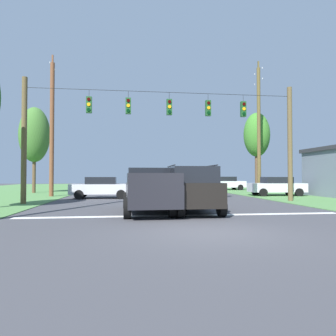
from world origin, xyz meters
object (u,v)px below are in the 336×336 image
object	(u,v)px
pickup_truck	(150,190)
suv_black	(190,188)
distant_car_crossing_white	(225,183)
utility_pole_mid_right	(259,128)
tree_roadside_left	(257,136)
distant_car_oncoming	(277,186)
tree_roadside_right	(34,135)
distant_car_far_parked	(101,187)
utility_pole_near_left	(52,128)
overhead_signal_span	(165,134)

from	to	relation	value
pickup_truck	suv_black	bearing A→B (deg)	-6.97
distant_car_crossing_white	utility_pole_mid_right	xyz separation A→B (m)	(0.19, -8.73, 4.92)
distant_car_crossing_white	tree_roadside_left	xyz separation A→B (m)	(1.14, -6.07, 4.62)
pickup_truck	distant_car_oncoming	xyz separation A→B (m)	(10.86, 9.96, -0.18)
suv_black	tree_roadside_right	world-z (taller)	tree_roadside_right
suv_black	distant_car_crossing_white	world-z (taller)	suv_black
distant_car_far_parked	utility_pole_near_left	world-z (taller)	utility_pole_near_left
utility_pole_mid_right	tree_roadside_left	size ratio (longest dim) A/B	1.51
suv_black	distant_car_far_parked	distance (m)	10.32
overhead_signal_span	distant_car_oncoming	xyz separation A→B (m)	(9.59, 5.11, -3.34)
overhead_signal_span	suv_black	bearing A→B (deg)	-84.49
distant_car_far_parked	utility_pole_mid_right	bearing A→B (deg)	11.31
distant_car_far_parked	tree_roadside_right	world-z (taller)	tree_roadside_right
distant_car_oncoming	utility_pole_near_left	distance (m)	18.30
suv_black	distant_car_far_parked	world-z (taller)	suv_black
distant_car_crossing_white	distant_car_oncoming	xyz separation A→B (m)	(0.92, -10.39, 0.00)
suv_black	tree_roadside_left	bearing A→B (deg)	57.24
pickup_truck	distant_car_crossing_white	size ratio (longest dim) A/B	1.24
distant_car_crossing_white	distant_car_far_parked	distance (m)	17.08
pickup_truck	utility_pole_mid_right	distance (m)	16.13
tree_roadside_left	tree_roadside_right	bearing A→B (deg)	173.18
utility_pole_mid_right	distant_car_far_parked	bearing A→B (deg)	-168.69
distant_car_far_parked	distant_car_oncoming	bearing A→B (deg)	3.92
distant_car_oncoming	utility_pole_near_left	bearing A→B (deg)	175.74
utility_pole_mid_right	tree_roadside_left	distance (m)	2.84
pickup_truck	tree_roadside_left	distance (m)	18.61
overhead_signal_span	distant_car_crossing_white	bearing A→B (deg)	60.78
tree_roadside_right	tree_roadside_left	distance (m)	20.91
distant_car_oncoming	tree_roadside_right	size ratio (longest dim) A/B	0.55
distant_car_crossing_white	utility_pole_mid_right	size ratio (longest dim) A/B	0.38
utility_pole_mid_right	utility_pole_near_left	world-z (taller)	utility_pole_mid_right
distant_car_far_parked	tree_roadside_right	bearing A→B (deg)	131.45
pickup_truck	distant_car_crossing_white	xyz separation A→B (m)	(9.94, 20.35, -0.18)
pickup_truck	distant_car_oncoming	distance (m)	14.74
suv_black	utility_pole_mid_right	distance (m)	15.22
suv_black	distant_car_crossing_white	distance (m)	22.13
distant_car_oncoming	utility_pole_mid_right	bearing A→B (deg)	113.58
distant_car_crossing_white	pickup_truck	bearing A→B (deg)	-116.04
suv_black	distant_car_crossing_white	xyz separation A→B (m)	(8.18, 20.56, -0.27)
utility_pole_near_left	distant_car_crossing_white	bearing A→B (deg)	28.42
distant_car_oncoming	utility_pole_near_left	xyz separation A→B (m)	(-17.67, 1.32, 4.55)
distant_car_oncoming	distant_car_far_parked	xyz separation A→B (m)	(-13.70, -0.94, 0.00)
tree_roadside_right	utility_pole_near_left	bearing A→B (deg)	-62.43
suv_black	tree_roadside_left	size ratio (longest dim) A/B	0.64
distant_car_crossing_white	utility_pole_near_left	xyz separation A→B (m)	(-16.76, -9.07, 4.55)
distant_car_oncoming	distant_car_crossing_white	bearing A→B (deg)	95.05
overhead_signal_span	utility_pole_near_left	xyz separation A→B (m)	(-8.09, 6.43, 1.21)
distant_car_oncoming	tree_roadside_left	bearing A→B (deg)	86.99
tree_roadside_left	distant_car_oncoming	bearing A→B (deg)	-93.01
utility_pole_near_left	tree_roadside_right	bearing A→B (deg)	117.57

